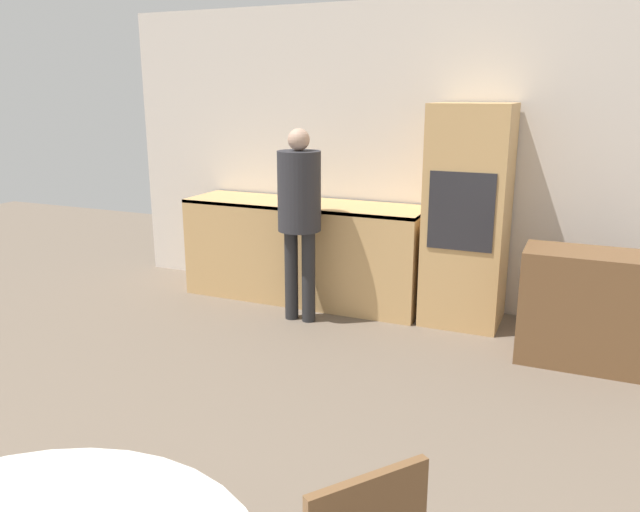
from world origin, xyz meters
The scene contains 5 objects.
wall_back centered at (0.00, 5.60, 1.30)m, with size 6.17×0.05×2.60m.
kitchen_counter centered at (-1.14, 5.26, 0.46)m, with size 2.19×0.60×0.90m.
oven_unit centered at (0.30, 5.26, 0.89)m, with size 0.62×0.59×1.77m.
sideboard centered at (1.31, 4.76, 0.40)m, with size 1.01×0.45×0.81m.
person_standing centered at (-0.94, 4.74, 0.98)m, with size 0.35×0.35×1.58m.
Camera 1 is at (1.17, 0.28, 1.86)m, focal length 35.00 mm.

